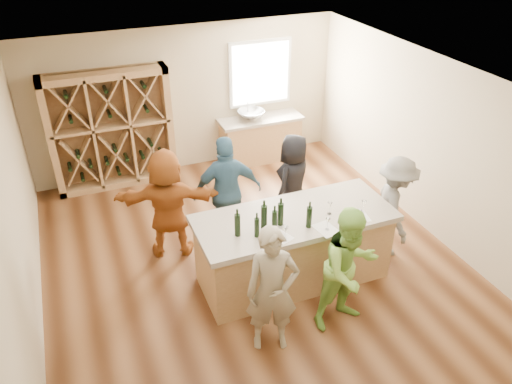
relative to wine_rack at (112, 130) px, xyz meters
name	(u,v)px	position (x,y,z in m)	size (l,w,h in m)	color
floor	(255,268)	(1.50, -3.27, -1.15)	(6.00, 7.00, 0.10)	brown
ceiling	(254,81)	(1.50, -3.27, 1.75)	(6.00, 7.00, 0.10)	white
wall_back	(187,99)	(1.50, 0.28, 0.30)	(6.00, 0.10, 2.80)	tan
wall_left	(12,234)	(-1.55, -3.27, 0.30)	(0.10, 7.00, 2.80)	tan
wall_right	(437,148)	(4.55, -3.27, 0.30)	(0.10, 7.00, 2.80)	tan
window_frame	(260,73)	(3.00, 0.20, 0.65)	(1.30, 0.06, 1.30)	white
window_pane	(261,74)	(3.00, 0.17, 0.65)	(1.18, 0.01, 1.18)	white
wine_rack	(112,130)	(0.00, 0.00, 0.00)	(2.20, 0.45, 2.20)	#A87F50
back_counter_base	(260,140)	(2.90, -0.07, -0.67)	(1.60, 0.58, 0.86)	#A87F50
back_counter_top	(260,119)	(2.90, -0.07, -0.21)	(1.70, 0.62, 0.06)	#A49786
sink	(251,115)	(2.70, -0.07, -0.09)	(0.54, 0.54, 0.19)	silver
faucet	(248,109)	(2.70, 0.11, -0.03)	(0.02, 0.02, 0.30)	silver
tasting_counter_base	(293,250)	(1.90, -3.73, -0.60)	(2.60, 1.00, 1.00)	#A87F50
tasting_counter_top	(295,218)	(1.90, -3.73, -0.06)	(2.72, 1.12, 0.08)	#A49786
wine_bottle_a	(237,225)	(1.03, -3.86, 0.14)	(0.08, 0.08, 0.31)	black
wine_bottle_b	(257,227)	(1.25, -3.97, 0.11)	(0.07, 0.07, 0.27)	black
wine_bottle_c	(264,217)	(1.40, -3.83, 0.15)	(0.08, 0.08, 0.33)	black
wine_bottle_d	(275,221)	(1.51, -3.93, 0.12)	(0.07, 0.07, 0.28)	black
wine_bottle_e	(281,214)	(1.63, -3.84, 0.14)	(0.08, 0.08, 0.32)	black
wine_glass_a	(285,233)	(1.55, -4.16, 0.08)	(0.08, 0.08, 0.20)	white
wine_glass_b	(327,225)	(2.14, -4.18, 0.06)	(0.06, 0.06, 0.16)	white
wine_glass_c	(359,216)	(2.60, -4.18, 0.08)	(0.07, 0.07, 0.20)	white
wine_glass_d	(330,208)	(2.35, -3.86, 0.06)	(0.06, 0.06, 0.17)	white
wine_glass_e	(363,207)	(2.79, -4.00, 0.07)	(0.07, 0.07, 0.18)	white
tasting_menu_a	(282,237)	(1.54, -4.10, -0.02)	(0.20, 0.28, 0.00)	white
tasting_menu_b	(326,229)	(2.14, -4.16, -0.02)	(0.25, 0.33, 0.00)	white
tasting_menu_c	(361,217)	(2.72, -4.08, -0.02)	(0.19, 0.26, 0.00)	white
person_near_left	(272,291)	(1.13, -4.74, -0.25)	(0.62, 0.45, 1.70)	gray
person_near_right	(349,269)	(2.17, -4.73, -0.25)	(0.82, 0.45, 1.70)	#8CC64C
person_server	(394,207)	(3.56, -3.70, -0.30)	(1.04, 0.48, 1.61)	slate
person_far_mid	(227,192)	(1.35, -2.52, -0.20)	(1.06, 0.54, 1.80)	#335972
person_far_right	(293,181)	(2.50, -2.44, -0.30)	(0.78, 0.51, 1.60)	black
person_far_left	(168,204)	(0.44, -2.47, -0.23)	(1.61, 0.58, 1.74)	#994C19
wine_bottle_f	(309,217)	(1.95, -4.03, 0.13)	(0.07, 0.07, 0.30)	black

